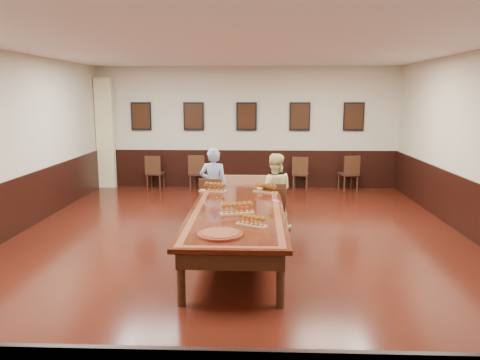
{
  "coord_description": "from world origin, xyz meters",
  "views": [
    {
      "loc": [
        0.31,
        -7.45,
        2.44
      ],
      "look_at": [
        0.0,
        0.5,
        1.0
      ],
      "focal_mm": 35.0,
      "sensor_mm": 36.0,
      "label": 1
    }
  ],
  "objects_px": {
    "spare_chair_a": "(155,172)",
    "conference_table": "(239,209)",
    "chair_woman": "(274,206)",
    "carved_platter": "(220,234)",
    "spare_chair_c": "(301,173)",
    "spare_chair_d": "(348,173)",
    "person_man": "(214,186)",
    "chair_man": "(213,201)",
    "person_woman": "(274,191)",
    "spare_chair_b": "(199,172)"
  },
  "relations": [
    {
      "from": "carved_platter",
      "to": "spare_chair_d",
      "type": "bearing_deg",
      "value": 66.99
    },
    {
      "from": "spare_chair_c",
      "to": "person_man",
      "type": "relative_size",
      "value": 0.6
    },
    {
      "from": "spare_chair_a",
      "to": "chair_man",
      "type": "bearing_deg",
      "value": 123.86
    },
    {
      "from": "spare_chair_c",
      "to": "conference_table",
      "type": "relative_size",
      "value": 0.18
    },
    {
      "from": "spare_chair_c",
      "to": "spare_chair_d",
      "type": "bearing_deg",
      "value": -172.14
    },
    {
      "from": "chair_woman",
      "to": "carved_platter",
      "type": "relative_size",
      "value": 1.42
    },
    {
      "from": "carved_platter",
      "to": "spare_chair_a",
      "type": "bearing_deg",
      "value": 108.87
    },
    {
      "from": "chair_man",
      "to": "spare_chair_c",
      "type": "distance_m",
      "value": 4.01
    },
    {
      "from": "spare_chair_a",
      "to": "carved_platter",
      "type": "distance_m",
      "value": 7.0
    },
    {
      "from": "spare_chair_a",
      "to": "conference_table",
      "type": "distance_m",
      "value": 5.23
    },
    {
      "from": "person_woman",
      "to": "conference_table",
      "type": "xyz_separation_m",
      "value": [
        -0.61,
        -0.98,
        -0.09
      ]
    },
    {
      "from": "person_woman",
      "to": "carved_platter",
      "type": "distance_m",
      "value": 3.05
    },
    {
      "from": "chair_man",
      "to": "spare_chair_d",
      "type": "relative_size",
      "value": 0.99
    },
    {
      "from": "spare_chair_c",
      "to": "spare_chair_d",
      "type": "height_order",
      "value": "spare_chair_d"
    },
    {
      "from": "chair_man",
      "to": "person_woman",
      "type": "xyz_separation_m",
      "value": [
        1.16,
        -0.25,
        0.24
      ]
    },
    {
      "from": "spare_chair_a",
      "to": "spare_chair_c",
      "type": "xyz_separation_m",
      "value": [
        3.84,
        0.06,
        -0.01
      ]
    },
    {
      "from": "person_woman",
      "to": "carved_platter",
      "type": "bearing_deg",
      "value": 78.54
    },
    {
      "from": "spare_chair_a",
      "to": "spare_chair_c",
      "type": "distance_m",
      "value": 3.84
    },
    {
      "from": "chair_man",
      "to": "spare_chair_a",
      "type": "xyz_separation_m",
      "value": [
        -1.85,
        3.42,
        -0.01
      ]
    },
    {
      "from": "spare_chair_c",
      "to": "person_woman",
      "type": "distance_m",
      "value": 3.83
    },
    {
      "from": "chair_man",
      "to": "chair_woman",
      "type": "height_order",
      "value": "chair_man"
    },
    {
      "from": "person_woman",
      "to": "conference_table",
      "type": "distance_m",
      "value": 1.16
    },
    {
      "from": "chair_woman",
      "to": "spare_chair_d",
      "type": "bearing_deg",
      "value": -115.81
    },
    {
      "from": "spare_chair_c",
      "to": "conference_table",
      "type": "height_order",
      "value": "spare_chair_c"
    },
    {
      "from": "chair_man",
      "to": "spare_chair_b",
      "type": "distance_m",
      "value": 3.41
    },
    {
      "from": "person_woman",
      "to": "chair_man",
      "type": "bearing_deg",
      "value": -9.19
    },
    {
      "from": "person_man",
      "to": "carved_platter",
      "type": "distance_m",
      "value": 3.32
    },
    {
      "from": "chair_woman",
      "to": "carved_platter",
      "type": "distance_m",
      "value": 2.97
    },
    {
      "from": "spare_chair_c",
      "to": "carved_platter",
      "type": "relative_size",
      "value": 1.39
    },
    {
      "from": "spare_chair_a",
      "to": "spare_chair_b",
      "type": "distance_m",
      "value": 1.17
    },
    {
      "from": "chair_woman",
      "to": "spare_chair_d",
      "type": "height_order",
      "value": "spare_chair_d"
    },
    {
      "from": "spare_chair_d",
      "to": "carved_platter",
      "type": "relative_size",
      "value": 1.46
    },
    {
      "from": "chair_man",
      "to": "person_woman",
      "type": "distance_m",
      "value": 1.21
    },
    {
      "from": "chair_man",
      "to": "carved_platter",
      "type": "distance_m",
      "value": 3.24
    },
    {
      "from": "spare_chair_b",
      "to": "person_man",
      "type": "xyz_separation_m",
      "value": [
        0.7,
        -3.24,
        0.27
      ]
    },
    {
      "from": "person_man",
      "to": "conference_table",
      "type": "relative_size",
      "value": 0.29
    },
    {
      "from": "chair_woman",
      "to": "carved_platter",
      "type": "height_order",
      "value": "chair_woman"
    },
    {
      "from": "spare_chair_d",
      "to": "conference_table",
      "type": "distance_m",
      "value": 5.35
    },
    {
      "from": "spare_chair_a",
      "to": "person_woman",
      "type": "xyz_separation_m",
      "value": [
        3.02,
        -3.67,
        0.26
      ]
    },
    {
      "from": "carved_platter",
      "to": "person_man",
      "type": "bearing_deg",
      "value": 96.84
    },
    {
      "from": "spare_chair_d",
      "to": "spare_chair_c",
      "type": "bearing_deg",
      "value": -17.86
    },
    {
      "from": "spare_chair_c",
      "to": "conference_table",
      "type": "distance_m",
      "value": 4.93
    },
    {
      "from": "chair_man",
      "to": "spare_chair_a",
      "type": "bearing_deg",
      "value": -54.59
    },
    {
      "from": "spare_chair_b",
      "to": "conference_table",
      "type": "bearing_deg",
      "value": 116.45
    },
    {
      "from": "spare_chair_b",
      "to": "spare_chair_c",
      "type": "xyz_separation_m",
      "value": [
        2.67,
        0.14,
        -0.02
      ]
    },
    {
      "from": "spare_chair_d",
      "to": "person_man",
      "type": "relative_size",
      "value": 0.63
    },
    {
      "from": "spare_chair_c",
      "to": "chair_woman",
      "type": "bearing_deg",
      "value": 89.17
    },
    {
      "from": "chair_man",
      "to": "spare_chair_c",
      "type": "xyz_separation_m",
      "value": [
        1.99,
        3.48,
        -0.02
      ]
    },
    {
      "from": "chair_man",
      "to": "spare_chair_b",
      "type": "height_order",
      "value": "spare_chair_b"
    },
    {
      "from": "person_man",
      "to": "chair_woman",
      "type": "bearing_deg",
      "value": 165.85
    }
  ]
}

